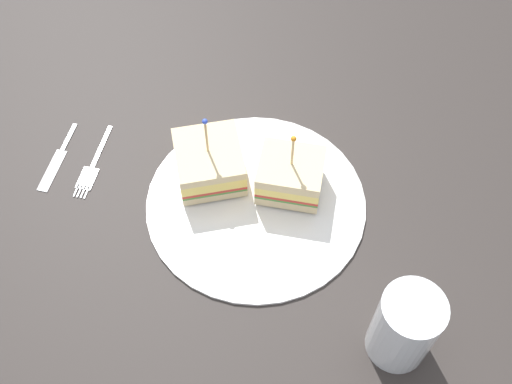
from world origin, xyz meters
The scene contains 7 objects.
ground_plane centered at (0.00, 0.00, -1.00)cm, with size 104.77×104.77×2.00cm, color #2D2826.
plate centered at (0.00, 0.00, 0.43)cm, with size 29.12×29.12×0.85cm, color white.
sandwich_half_front centered at (4.43, 6.14, 3.43)cm, with size 10.50×10.07×11.31cm.
sandwich_half_back centered at (2.12, -4.54, 3.50)cm, with size 8.76×9.54×10.72cm.
drink_glass centered at (-19.49, -15.89, 4.87)cm, with size 6.96×6.96×11.17cm.
fork centered at (5.86, 22.66, 0.17)cm, with size 12.49×3.94×0.35cm.
knife centered at (7.46, 27.63, 0.18)cm, with size 11.85×3.83×0.35cm.
Camera 1 is at (-43.61, 0.55, 69.73)cm, focal length 43.36 mm.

